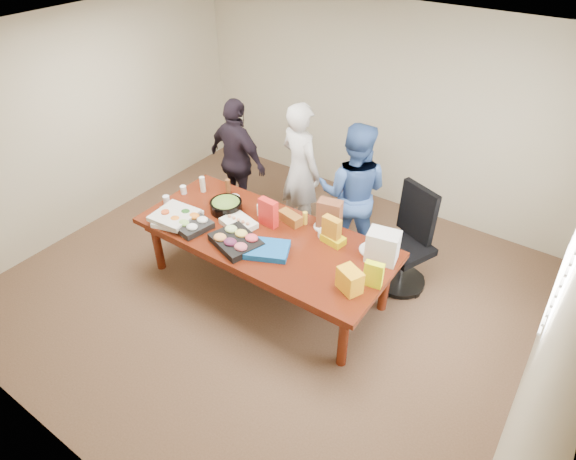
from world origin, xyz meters
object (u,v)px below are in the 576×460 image
Objects in this scene: person_right at (353,193)px; salad_bowl at (226,206)px; conference_table at (265,262)px; sheet_cake at (239,223)px; person_center at (300,170)px; office_chair at (406,245)px.

salad_bowl is at bearing 23.97° from person_right.
conference_table is 1.62× the size of person_right.
sheet_cake is 0.34m from salad_bowl.
person_right is at bearing 42.69° from salad_bowl.
person_right is at bearing -168.19° from person_center.
office_chair is at bearing -172.89° from person_center.
person_right is 1.48m from salad_bowl.
sheet_cake is at bearing -126.16° from office_chair.
office_chair is at bearing 147.27° from person_right.
salad_bowl is (-0.31, -1.07, -0.07)m from person_center.
office_chair is (1.24, 0.93, 0.20)m from conference_table.
person_center reaches higher than person_right.
person_right is 1.39m from sheet_cake.
office_chair is 0.67× the size of person_right.
person_center reaches higher than conference_table.
person_center is at bearing 103.75° from sheet_cake.
person_center reaches higher than salad_bowl.
person_center is 4.81× the size of sheet_cake.
person_right reaches higher than conference_table.
office_chair reaches higher than salad_bowl.
salad_bowl is at bearing 168.92° from conference_table.
person_right is at bearing 68.30° from conference_table.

